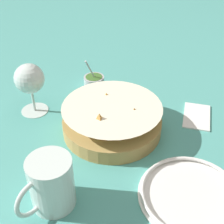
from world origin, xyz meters
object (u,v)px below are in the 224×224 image
Objects in this scene: beer_mug at (51,185)px; side_plate at (191,194)px; food_basket at (112,120)px; sauce_cup at (94,81)px; wine_glass at (30,80)px.

beer_mug is 0.28m from side_plate.
food_basket is at bearing -170.13° from beer_mug.
sauce_cup reaches higher than food_basket.
wine_glass reaches higher than sauce_cup.
side_plate is at bearing 63.71° from sauce_cup.
food_basket is 0.25m from beer_mug.
beer_mug is (0.19, 0.27, -0.05)m from wine_glass.
food_basket is 0.24m from wine_glass.
wine_glass is at bearing -74.71° from food_basket.
food_basket is at bearing 51.47° from sauce_cup.
side_plate is at bearing 88.69° from wine_glass.
beer_mug is (0.39, 0.22, 0.03)m from sauce_cup.
wine_glass is at bearing -125.07° from beer_mug.
sauce_cup is 0.48m from side_plate.
beer_mug is at bearing 29.50° from sauce_cup.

